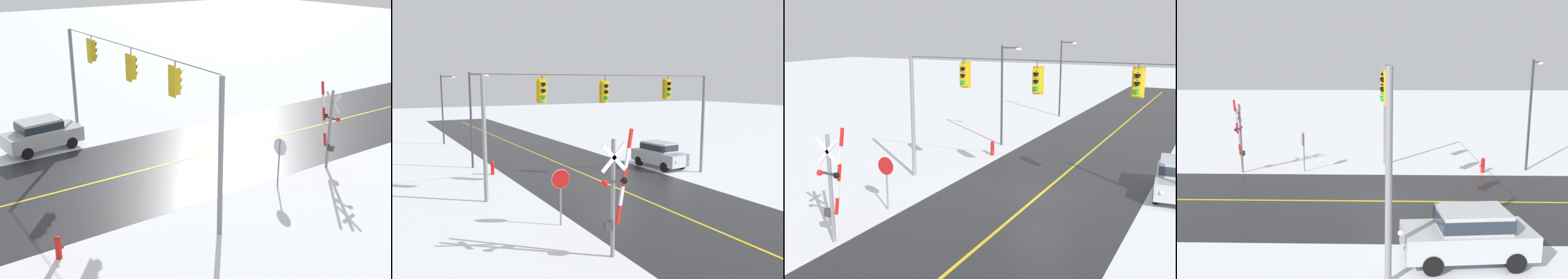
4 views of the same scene
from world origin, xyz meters
TOP-DOWN VIEW (x-y plane):
  - ground_plane at (0.00, 0.00)m, footprint 160.00×160.00m
  - road_asphalt at (0.00, 6.00)m, footprint 9.00×80.00m
  - lane_centre_line at (0.00, 6.00)m, footprint 0.14×72.00m
  - signal_span at (-0.04, -0.01)m, footprint 14.20×0.47m
  - stop_sign at (-5.16, -4.78)m, footprint 0.80×0.09m
  - railroad_crossing at (-4.83, -8.36)m, footprint 1.24×0.31m
  - parked_car_silver at (5.64, 2.58)m, footprint 2.14×4.32m
  - fire_hydrant at (-5.16, 5.69)m, footprint 0.24×0.31m

SIDE VIEW (x-z plane):
  - ground_plane at x=0.00m, z-range 0.00..0.00m
  - road_asphalt at x=0.00m, z-range 0.00..0.01m
  - lane_centre_line at x=0.00m, z-range 0.01..0.01m
  - fire_hydrant at x=-5.16m, z-range 0.03..0.91m
  - parked_car_silver at x=5.64m, z-range 0.08..1.82m
  - stop_sign at x=-5.16m, z-range 0.54..2.89m
  - railroad_crossing at x=-4.83m, z-range 0.09..4.40m
  - signal_span at x=-0.04m, z-range 1.18..7.40m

